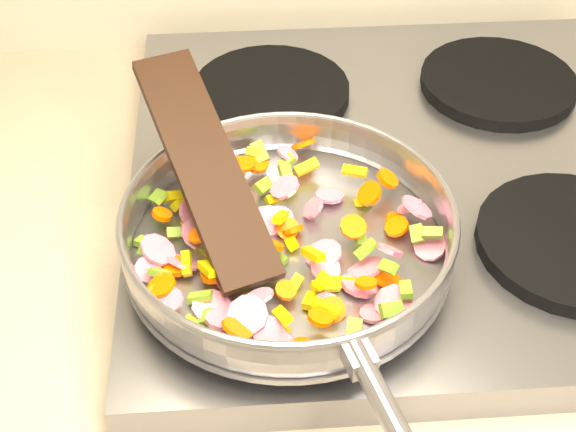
{
  "coord_description": "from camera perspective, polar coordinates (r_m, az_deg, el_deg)",
  "views": [
    {
      "loc": [
        -0.88,
        0.99,
        1.5
      ],
      "look_at": [
        -0.84,
        1.52,
        1.0
      ],
      "focal_mm": 50.0,
      "sensor_mm": 36.0,
      "label": 1
    }
  ],
  "objects": [
    {
      "name": "cooktop",
      "position": [
        0.9,
        8.22,
        2.71
      ],
      "size": [
        0.6,
        0.6,
        0.04
      ],
      "primitive_type": "cube",
      "color": "#939399",
      "rests_on": "counter_top"
    },
    {
      "name": "grate_br",
      "position": [
        1.03,
        14.72,
        9.2
      ],
      "size": [
        0.19,
        0.19,
        0.02
      ],
      "primitive_type": "cylinder",
      "color": "black",
      "rests_on": "cooktop"
    },
    {
      "name": "grate_fr",
      "position": [
        0.83,
        19.67,
        -1.71
      ],
      "size": [
        0.19,
        0.19,
        0.02
      ],
      "primitive_type": "cylinder",
      "color": "black",
      "rests_on": "cooktop"
    },
    {
      "name": "saute_pan",
      "position": [
        0.74,
        0.07,
        -1.07
      ],
      "size": [
        0.34,
        0.51,
        0.05
      ],
      "rotation": [
        0.0,
        0.0,
        0.27
      ],
      "color": "#9E9EA5",
      "rests_on": "grate_fl"
    },
    {
      "name": "vegetable_heap",
      "position": [
        0.74,
        -1.08,
        -1.77
      ],
      "size": [
        0.29,
        0.29,
        0.05
      ],
      "color": "#FF5B00",
      "rests_on": "saute_pan"
    },
    {
      "name": "grate_bl",
      "position": [
        0.98,
        -1.21,
        8.86
      ],
      "size": [
        0.19,
        0.19,
        0.02
      ],
      "primitive_type": "cylinder",
      "color": "black",
      "rests_on": "cooktop"
    },
    {
      "name": "wooden_spatula",
      "position": [
        0.75,
        -5.94,
        3.66
      ],
      "size": [
        0.14,
        0.25,
        0.1
      ],
      "primitive_type": "cube",
      "rotation": [
        0.0,
        -0.37,
        1.92
      ],
      "color": "black",
      "rests_on": "saute_pan"
    },
    {
      "name": "grate_fl",
      "position": [
        0.77,
        -0.02,
        -2.87
      ],
      "size": [
        0.19,
        0.19,
        0.02
      ],
      "primitive_type": "cylinder",
      "color": "black",
      "rests_on": "cooktop"
    }
  ]
}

